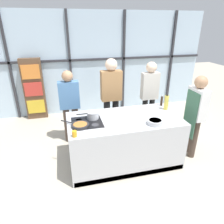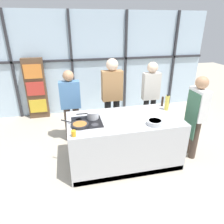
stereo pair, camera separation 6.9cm
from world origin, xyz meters
name	(u,v)px [view 2 (the right image)]	position (x,y,z in m)	size (l,w,h in m)	color
ground_plane	(123,160)	(0.00, 0.00, 0.00)	(18.00, 18.00, 0.00)	#BCB29E
back_window_wall	(99,64)	(0.00, 2.63, 1.40)	(6.40, 0.10, 2.80)	silver
bookshelf	(36,89)	(-1.79, 2.45, 0.83)	(0.53, 0.19, 1.66)	brown
demo_island	(124,140)	(0.00, 0.00, 0.45)	(2.02, 1.05, 0.91)	#B7BABF
chef	(196,113)	(1.36, -0.12, 0.93)	(0.23, 0.42, 1.63)	#47382D
spectator_far_left	(71,103)	(-0.91, 0.98, 0.91)	(0.42, 0.23, 1.61)	#47382D
spectator_center_left	(112,94)	(0.00, 0.98, 1.04)	(0.45, 0.25, 1.81)	black
spectator_center_right	(151,93)	(0.91, 0.98, 0.99)	(0.39, 0.24, 1.70)	black
frying_pan	(80,125)	(-0.80, -0.12, 0.93)	(0.46, 0.39, 0.04)	#232326
saucepan	(93,115)	(-0.55, 0.12, 0.98)	(0.39, 0.21, 0.13)	silver
white_plate	(151,117)	(0.48, -0.07, 0.92)	(0.23, 0.23, 0.01)	white
mixing_bowl	(155,122)	(0.43, -0.35, 0.95)	(0.25, 0.25, 0.08)	silver
oil_bottle	(167,103)	(0.91, 0.19, 1.06)	(0.08, 0.08, 0.31)	#E0CC4C
pepper_grinder	(162,101)	(0.92, 0.40, 1.01)	(0.05, 0.05, 0.22)	#332319
juice_glass_near	(74,133)	(-0.91, -0.42, 0.96)	(0.07, 0.07, 0.09)	orange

